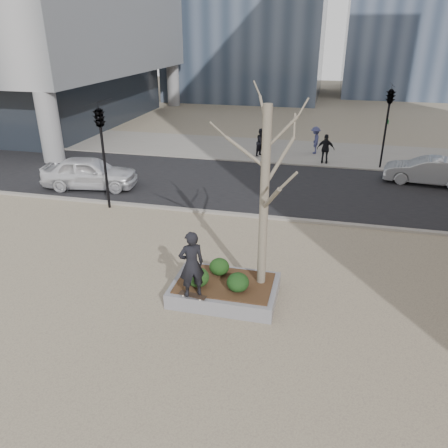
% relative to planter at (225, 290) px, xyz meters
% --- Properties ---
extents(ground, '(120.00, 120.00, 0.00)m').
position_rel_planter_xyz_m(ground, '(-1.00, 0.00, -0.23)').
color(ground, gray).
rests_on(ground, ground).
extents(street, '(60.00, 8.00, 0.02)m').
position_rel_planter_xyz_m(street, '(-1.00, 10.00, -0.21)').
color(street, black).
rests_on(street, ground).
extents(far_sidewalk, '(60.00, 6.00, 0.02)m').
position_rel_planter_xyz_m(far_sidewalk, '(-1.00, 17.00, -0.21)').
color(far_sidewalk, gray).
rests_on(far_sidewalk, ground).
extents(planter, '(3.00, 2.00, 0.45)m').
position_rel_planter_xyz_m(planter, '(0.00, 0.00, 0.00)').
color(planter, gray).
rests_on(planter, ground).
extents(planter_mulch, '(2.70, 1.70, 0.04)m').
position_rel_planter_xyz_m(planter_mulch, '(0.00, 0.00, 0.25)').
color(planter_mulch, '#382314').
rests_on(planter_mulch, planter).
extents(sycamore_tree, '(2.80, 2.80, 6.60)m').
position_rel_planter_xyz_m(sycamore_tree, '(1.00, 0.30, 3.56)').
color(sycamore_tree, gray).
rests_on(sycamore_tree, planter_mulch).
extents(shrub_left, '(0.64, 0.64, 0.54)m').
position_rel_planter_xyz_m(shrub_left, '(-0.70, -0.34, 0.54)').
color(shrub_left, '#103414').
rests_on(shrub_left, planter_mulch).
extents(shrub_middle, '(0.59, 0.59, 0.50)m').
position_rel_planter_xyz_m(shrub_middle, '(-0.26, 0.41, 0.52)').
color(shrub_middle, '#163812').
rests_on(shrub_middle, planter_mulch).
extents(shrub_right, '(0.62, 0.62, 0.53)m').
position_rel_planter_xyz_m(shrub_right, '(0.45, -0.33, 0.53)').
color(shrub_right, black).
rests_on(shrub_right, planter_mulch).
extents(skateboard, '(0.80, 0.34, 0.08)m').
position_rel_planter_xyz_m(skateboard, '(-0.69, -0.88, 0.26)').
color(skateboard, black).
rests_on(skateboard, planter).
extents(skateboarder, '(0.83, 0.76, 1.89)m').
position_rel_planter_xyz_m(skateboarder, '(-0.69, -0.88, 1.25)').
color(skateboarder, black).
rests_on(skateboarder, skateboard).
extents(police_car, '(4.74, 2.54, 1.53)m').
position_rel_planter_xyz_m(police_car, '(-8.54, 7.73, 0.56)').
color(police_car, white).
rests_on(police_car, street).
extents(car_silver, '(4.20, 1.91, 1.33)m').
position_rel_planter_xyz_m(car_silver, '(7.46, 12.19, 0.46)').
color(car_silver, '#919498').
rests_on(car_silver, street).
extents(pedestrian_a, '(0.91, 0.99, 1.66)m').
position_rel_planter_xyz_m(pedestrian_a, '(-1.38, 15.50, 0.63)').
color(pedestrian_a, black).
rests_on(pedestrian_a, far_sidewalk).
extents(pedestrian_b, '(0.67, 1.10, 1.66)m').
position_rel_planter_xyz_m(pedestrian_b, '(1.75, 16.77, 0.63)').
color(pedestrian_b, '#393D67').
rests_on(pedestrian_b, far_sidewalk).
extents(pedestrian_c, '(1.00, 0.45, 1.67)m').
position_rel_planter_xyz_m(pedestrian_c, '(2.44, 14.72, 0.64)').
color(pedestrian_c, black).
rests_on(pedestrian_c, far_sidewalk).
extents(traffic_light_near, '(0.60, 2.48, 4.50)m').
position_rel_planter_xyz_m(traffic_light_near, '(-6.50, 5.60, 2.02)').
color(traffic_light_near, black).
rests_on(traffic_light_near, ground).
extents(traffic_light_far, '(0.60, 2.48, 4.50)m').
position_rel_planter_xyz_m(traffic_light_far, '(5.50, 14.60, 2.02)').
color(traffic_light_far, black).
rests_on(traffic_light_far, ground).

